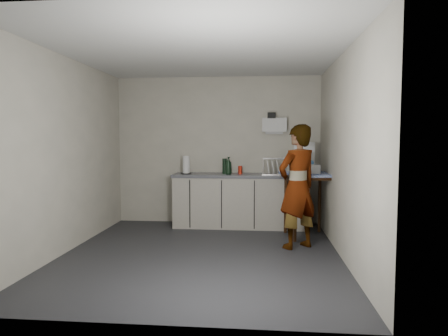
# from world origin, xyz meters

# --- Properties ---
(ground) EXTENTS (4.00, 4.00, 0.00)m
(ground) POSITION_xyz_m (0.00, 0.00, 0.00)
(ground) COLOR #25252A
(ground) RESTS_ON ground
(wall_back) EXTENTS (3.60, 0.02, 2.60)m
(wall_back) POSITION_xyz_m (0.00, 1.99, 1.30)
(wall_back) COLOR beige
(wall_back) RESTS_ON ground
(wall_right) EXTENTS (0.02, 4.00, 2.60)m
(wall_right) POSITION_xyz_m (1.79, 0.00, 1.30)
(wall_right) COLOR beige
(wall_right) RESTS_ON ground
(wall_left) EXTENTS (0.02, 4.00, 2.60)m
(wall_left) POSITION_xyz_m (-1.79, 0.00, 1.30)
(wall_left) COLOR beige
(wall_left) RESTS_ON ground
(ceiling) EXTENTS (3.60, 4.00, 0.01)m
(ceiling) POSITION_xyz_m (0.00, 0.00, 2.60)
(ceiling) COLOR white
(ceiling) RESTS_ON wall_back
(kitchen_counter) EXTENTS (2.24, 0.62, 0.91)m
(kitchen_counter) POSITION_xyz_m (0.40, 1.70, 0.43)
(kitchen_counter) COLOR black
(kitchen_counter) RESTS_ON ground
(wall_shelf) EXTENTS (0.42, 0.18, 0.37)m
(wall_shelf) POSITION_xyz_m (1.00, 1.92, 1.75)
(wall_shelf) COLOR white
(wall_shelf) RESTS_ON ground
(side_table) EXTENTS (0.89, 0.89, 0.98)m
(side_table) POSITION_xyz_m (1.50, 1.10, 0.86)
(side_table) COLOR #3C1B0D
(side_table) RESTS_ON ground
(standing_man) EXTENTS (0.75, 0.70, 1.71)m
(standing_man) POSITION_xyz_m (1.28, 0.44, 0.85)
(standing_man) COLOR #B2A593
(standing_man) RESTS_ON ground
(soap_bottle) EXTENTS (0.16, 0.16, 0.30)m
(soap_bottle) POSITION_xyz_m (0.23, 1.60, 1.06)
(soap_bottle) COLOR black
(soap_bottle) RESTS_ON kitchen_counter
(soda_can) EXTENTS (0.07, 0.07, 0.14)m
(soda_can) POSITION_xyz_m (0.42, 1.74, 0.98)
(soda_can) COLOR red
(soda_can) RESTS_ON kitchen_counter
(dark_bottle) EXTENTS (0.08, 0.08, 0.26)m
(dark_bottle) POSITION_xyz_m (0.15, 1.72, 1.04)
(dark_bottle) COLOR black
(dark_bottle) RESTS_ON kitchen_counter
(paper_towel) EXTENTS (0.17, 0.17, 0.31)m
(paper_towel) POSITION_xyz_m (-0.50, 1.61, 1.06)
(paper_towel) COLOR black
(paper_towel) RESTS_ON kitchen_counter
(dish_rack) EXTENTS (0.40, 0.30, 0.28)m
(dish_rack) POSITION_xyz_m (0.98, 1.65, 0.97)
(dish_rack) COLOR silver
(dish_rack) RESTS_ON kitchen_counter
(bakery_box) EXTENTS (0.38, 0.39, 0.47)m
(bakery_box) POSITION_xyz_m (1.48, 1.19, 1.09)
(bakery_box) COLOR white
(bakery_box) RESTS_ON side_table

